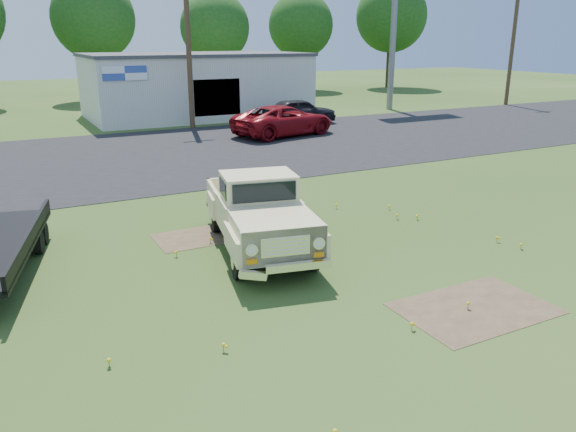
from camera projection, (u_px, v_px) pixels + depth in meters
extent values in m
plane|color=#294817|center=(330.00, 269.00, 12.92)|extent=(140.00, 140.00, 0.00)
cube|color=black|center=(157.00, 155.00, 25.60)|extent=(90.00, 14.00, 0.02)
cube|color=brown|center=(475.00, 308.00, 11.05)|extent=(3.00, 2.00, 0.01)
cube|color=brown|center=(198.00, 237.00, 15.00)|extent=(2.20, 1.60, 0.01)
cube|color=beige|center=(196.00, 86.00, 37.78)|extent=(14.00, 8.00, 4.00)
cube|color=#3F3F44|center=(194.00, 54.00, 37.16)|extent=(14.20, 8.20, 0.20)
cube|color=black|center=(217.00, 97.00, 34.56)|extent=(3.00, 0.10, 2.20)
cube|color=white|center=(125.00, 73.00, 31.57)|extent=(2.50, 0.08, 0.80)
cylinder|color=slate|center=(392.00, 54.00, 40.81)|extent=(0.44, 0.44, 8.00)
cylinder|color=#40301D|center=(189.00, 49.00, 31.91)|extent=(0.30, 0.30, 9.00)
cylinder|color=#40301D|center=(512.00, 46.00, 43.38)|extent=(0.30, 0.30, 9.00)
cylinder|color=#362618|center=(99.00, 78.00, 47.45)|extent=(0.56, 0.56, 3.78)
sphere|color=#154A15|center=(93.00, 18.00, 46.01)|extent=(6.72, 6.72, 6.72)
cylinder|color=#362618|center=(217.00, 77.00, 50.65)|extent=(0.56, 0.56, 3.42)
sphere|color=#154A15|center=(215.00, 27.00, 49.35)|extent=(6.08, 6.08, 6.08)
cylinder|color=#362618|center=(300.00, 72.00, 57.14)|extent=(0.56, 0.56, 3.60)
sphere|color=#154A15|center=(301.00, 25.00, 55.77)|extent=(6.40, 6.40, 6.40)
cylinder|color=#362618|center=(389.00, 67.00, 60.20)|extent=(0.56, 0.56, 4.14)
sphere|color=#154A15|center=(391.00, 16.00, 58.63)|extent=(7.36, 7.36, 7.36)
imported|color=maroon|center=(284.00, 121.00, 30.44)|extent=(6.25, 3.87, 1.62)
imported|color=black|center=(299.00, 112.00, 34.38)|extent=(4.65, 1.94, 1.57)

